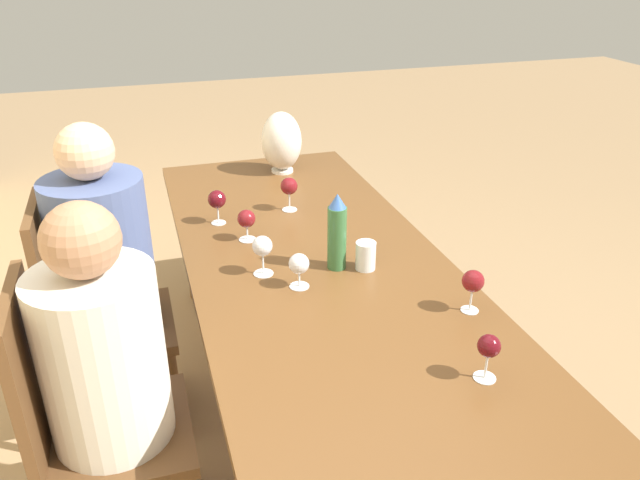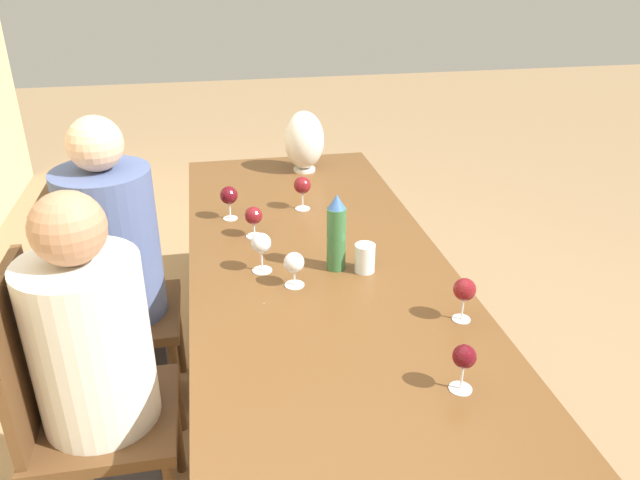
{
  "view_description": "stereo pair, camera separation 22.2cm",
  "coord_description": "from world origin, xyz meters",
  "px_view_note": "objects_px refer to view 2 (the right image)",
  "views": [
    {
      "loc": [
        -1.72,
        0.59,
        1.81
      ],
      "look_at": [
        0.19,
        0.0,
        0.83
      ],
      "focal_mm": 35.0,
      "sensor_mm": 36.0,
      "label": 1
    },
    {
      "loc": [
        -1.77,
        0.37,
        1.81
      ],
      "look_at": [
        0.19,
        0.0,
        0.83
      ],
      "focal_mm": 35.0,
      "sensor_mm": 36.0,
      "label": 2
    }
  ],
  "objects_px": {
    "water_bottle": "(336,233)",
    "person_near": "(100,367)",
    "wine_glass_3": "(229,196)",
    "wine_glass_7": "(261,244)",
    "wine_glass_5": "(464,358)",
    "person_far": "(119,266)",
    "wine_glass_1": "(294,263)",
    "wine_glass_2": "(465,290)",
    "vase": "(304,141)",
    "water_tumbler": "(365,258)",
    "chair_near": "(76,404)",
    "chair_far": "(101,302)",
    "wine_glass_0": "(302,186)",
    "wine_glass_4": "(254,216)"
  },
  "relations": [
    {
      "from": "wine_glass_5",
      "to": "wine_glass_2",
      "type": "bearing_deg",
      "value": -22.59
    },
    {
      "from": "wine_glass_1",
      "to": "wine_glass_2",
      "type": "bearing_deg",
      "value": -122.57
    },
    {
      "from": "vase",
      "to": "wine_glass_4",
      "type": "distance_m",
      "value": 0.79
    },
    {
      "from": "water_tumbler",
      "to": "wine_glass_5",
      "type": "xyz_separation_m",
      "value": [
        -0.67,
        -0.09,
        0.05
      ]
    },
    {
      "from": "chair_far",
      "to": "vase",
      "type": "bearing_deg",
      "value": -50.93
    },
    {
      "from": "wine_glass_4",
      "to": "person_far",
      "type": "relative_size",
      "value": 0.1
    },
    {
      "from": "wine_glass_4",
      "to": "chair_far",
      "type": "height_order",
      "value": "chair_far"
    },
    {
      "from": "wine_glass_1",
      "to": "wine_glass_7",
      "type": "height_order",
      "value": "wine_glass_7"
    },
    {
      "from": "wine_glass_1",
      "to": "wine_glass_7",
      "type": "xyz_separation_m",
      "value": [
        0.12,
        0.1,
        0.02
      ]
    },
    {
      "from": "wine_glass_4",
      "to": "wine_glass_5",
      "type": "bearing_deg",
      "value": -156.5
    },
    {
      "from": "wine_glass_5",
      "to": "chair_near",
      "type": "bearing_deg",
      "value": 69.95
    },
    {
      "from": "wine_glass_0",
      "to": "chair_near",
      "type": "xyz_separation_m",
      "value": [
        -0.88,
        0.85,
        -0.32
      ]
    },
    {
      "from": "water_bottle",
      "to": "person_near",
      "type": "height_order",
      "value": "person_near"
    },
    {
      "from": "water_bottle",
      "to": "person_far",
      "type": "xyz_separation_m",
      "value": [
        0.28,
        0.79,
        -0.2
      ]
    },
    {
      "from": "wine_glass_1",
      "to": "person_near",
      "type": "bearing_deg",
      "value": 110.33
    },
    {
      "from": "water_bottle",
      "to": "wine_glass_5",
      "type": "xyz_separation_m",
      "value": [
        -0.71,
        -0.18,
        -0.04
      ]
    },
    {
      "from": "wine_glass_0",
      "to": "wine_glass_1",
      "type": "distance_m",
      "value": 0.66
    },
    {
      "from": "water_bottle",
      "to": "wine_glass_5",
      "type": "height_order",
      "value": "water_bottle"
    },
    {
      "from": "wine_glass_7",
      "to": "wine_glass_0",
      "type": "bearing_deg",
      "value": -23.86
    },
    {
      "from": "wine_glass_4",
      "to": "wine_glass_7",
      "type": "xyz_separation_m",
      "value": [
        -0.29,
        -0.0,
        0.02
      ]
    },
    {
      "from": "vase",
      "to": "wine_glass_0",
      "type": "distance_m",
      "value": 0.49
    },
    {
      "from": "wine_glass_3",
      "to": "wine_glass_2",
      "type": "bearing_deg",
      "value": -143.9
    },
    {
      "from": "wine_glass_2",
      "to": "wine_glass_3",
      "type": "height_order",
      "value": "same"
    },
    {
      "from": "water_bottle",
      "to": "wine_glass_0",
      "type": "distance_m",
      "value": 0.56
    },
    {
      "from": "wine_glass_0",
      "to": "chair_near",
      "type": "relative_size",
      "value": 0.15
    },
    {
      "from": "water_bottle",
      "to": "chair_far",
      "type": "distance_m",
      "value": 0.98
    },
    {
      "from": "water_tumbler",
      "to": "vase",
      "type": "distance_m",
      "value": 1.08
    },
    {
      "from": "vase",
      "to": "wine_glass_0",
      "type": "relative_size",
      "value": 2.06
    },
    {
      "from": "wine_glass_7",
      "to": "person_far",
      "type": "xyz_separation_m",
      "value": [
        0.25,
        0.53,
        -0.17
      ]
    },
    {
      "from": "person_far",
      "to": "vase",
      "type": "bearing_deg",
      "value": -48.07
    },
    {
      "from": "vase",
      "to": "wine_glass_3",
      "type": "xyz_separation_m",
      "value": [
        -0.53,
        0.4,
        -0.05
      ]
    },
    {
      "from": "wine_glass_5",
      "to": "chair_far",
      "type": "relative_size",
      "value": 0.14
    },
    {
      "from": "wine_glass_2",
      "to": "wine_glass_5",
      "type": "bearing_deg",
      "value": 157.41
    },
    {
      "from": "water_bottle",
      "to": "wine_glass_5",
      "type": "bearing_deg",
      "value": -165.53
    },
    {
      "from": "wine_glass_5",
      "to": "person_far",
      "type": "xyz_separation_m",
      "value": [
        0.99,
        0.97,
        -0.16
      ]
    },
    {
      "from": "wine_glass_3",
      "to": "chair_far",
      "type": "relative_size",
      "value": 0.15
    },
    {
      "from": "vase",
      "to": "chair_near",
      "type": "height_order",
      "value": "vase"
    },
    {
      "from": "wine_glass_3",
      "to": "chair_near",
      "type": "xyz_separation_m",
      "value": [
        -0.83,
        0.53,
        -0.31
      ]
    },
    {
      "from": "person_near",
      "to": "wine_glass_3",
      "type": "bearing_deg",
      "value": -27.91
    },
    {
      "from": "wine_glass_1",
      "to": "wine_glass_4",
      "type": "distance_m",
      "value": 0.42
    },
    {
      "from": "wine_glass_0",
      "to": "wine_glass_3",
      "type": "bearing_deg",
      "value": 98.38
    },
    {
      "from": "wine_glass_5",
      "to": "person_near",
      "type": "relative_size",
      "value": 0.11
    },
    {
      "from": "wine_glass_3",
      "to": "chair_near",
      "type": "bearing_deg",
      "value": 147.43
    },
    {
      "from": "water_tumbler",
      "to": "chair_near",
      "type": "height_order",
      "value": "chair_near"
    },
    {
      "from": "wine_glass_3",
      "to": "wine_glass_4",
      "type": "bearing_deg",
      "value": -156.23
    },
    {
      "from": "wine_glass_3",
      "to": "wine_glass_7",
      "type": "height_order",
      "value": "wine_glass_7"
    },
    {
      "from": "wine_glass_2",
      "to": "wine_glass_0",
      "type": "bearing_deg",
      "value": 19.87
    },
    {
      "from": "wine_glass_5",
      "to": "person_far",
      "type": "distance_m",
      "value": 1.4
    },
    {
      "from": "wine_glass_3",
      "to": "person_near",
      "type": "bearing_deg",
      "value": 152.09
    },
    {
      "from": "wine_glass_2",
      "to": "vase",
      "type": "bearing_deg",
      "value": 10.1
    }
  ]
}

